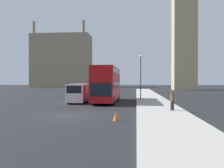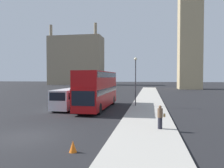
{
  "view_description": "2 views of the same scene",
  "coord_description": "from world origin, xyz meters",
  "px_view_note": "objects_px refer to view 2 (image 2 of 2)",
  "views": [
    {
      "loc": [
        4.99,
        -17.87,
        2.52
      ],
      "look_at": [
        2.05,
        12.2,
        2.19
      ],
      "focal_mm": 40.0,
      "sensor_mm": 36.0,
      "label": 1
    },
    {
      "loc": [
        7.25,
        -11.77,
        3.55
      ],
      "look_at": [
        1.91,
        18.68,
        2.56
      ],
      "focal_mm": 35.0,
      "sensor_mm": 36.0,
      "label": 2
    }
  ],
  "objects_px": {
    "red_double_decker_bus": "(98,88)",
    "white_van": "(68,99)",
    "pedestrian": "(160,117)",
    "street_lamp": "(136,74)"
  },
  "relations": [
    {
      "from": "red_double_decker_bus",
      "to": "white_van",
      "type": "relative_size",
      "value": 1.95
    },
    {
      "from": "red_double_decker_bus",
      "to": "pedestrian",
      "type": "bearing_deg",
      "value": -55.25
    },
    {
      "from": "pedestrian",
      "to": "street_lamp",
      "type": "xyz_separation_m",
      "value": [
        -2.37,
        11.36,
        2.99
      ]
    },
    {
      "from": "red_double_decker_bus",
      "to": "white_van",
      "type": "bearing_deg",
      "value": -157.8
    },
    {
      "from": "white_van",
      "to": "pedestrian",
      "type": "relative_size",
      "value": 3.7
    },
    {
      "from": "pedestrian",
      "to": "street_lamp",
      "type": "relative_size",
      "value": 0.27
    },
    {
      "from": "white_van",
      "to": "street_lamp",
      "type": "bearing_deg",
      "value": 24.81
    },
    {
      "from": "white_van",
      "to": "pedestrian",
      "type": "bearing_deg",
      "value": -40.12
    },
    {
      "from": "red_double_decker_bus",
      "to": "white_van",
      "type": "distance_m",
      "value": 3.52
    },
    {
      "from": "red_double_decker_bus",
      "to": "pedestrian",
      "type": "height_order",
      "value": "red_double_decker_bus"
    }
  ]
}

